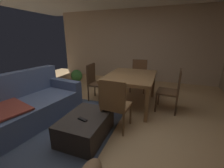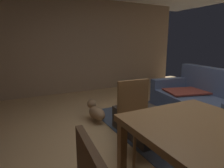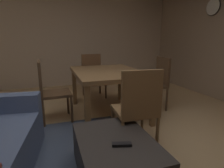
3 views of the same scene
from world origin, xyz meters
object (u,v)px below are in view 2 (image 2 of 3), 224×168
object	(u,v)px
ottoman_coffee_table	(144,123)
dining_table	(222,144)
couch	(205,103)
tv_remote	(140,109)
dining_chair_west	(137,113)
small_dog	(96,112)

from	to	relation	value
ottoman_coffee_table	dining_table	size ratio (longest dim) A/B	0.62
couch	ottoman_coffee_table	bearing A→B (deg)	-91.80
ottoman_coffee_table	tv_remote	bearing A→B (deg)	-172.47
dining_chair_west	tv_remote	bearing A→B (deg)	141.23
dining_table	small_dog	bearing A→B (deg)	-177.35
ottoman_coffee_table	dining_table	xyz separation A→B (m)	(1.45, -0.38, 0.48)
tv_remote	small_dog	bearing A→B (deg)	-129.69
couch	tv_remote	distance (m)	1.35
couch	dining_chair_west	distance (m)	1.74
ottoman_coffee_table	dining_chair_west	size ratio (longest dim) A/B	0.95
ottoman_coffee_table	dining_chair_west	xyz separation A→B (m)	(0.34, -0.37, 0.34)
small_dog	couch	bearing A→B (deg)	65.59
couch	small_dog	world-z (taller)	couch
dining_chair_west	dining_table	bearing A→B (deg)	-0.29
dining_chair_west	small_dog	world-z (taller)	dining_chair_west
small_dog	dining_chair_west	bearing A→B (deg)	5.56
dining_chair_west	couch	bearing A→B (deg)	100.02
dining_table	small_dog	xyz separation A→B (m)	(-2.23, -0.10, -0.48)
couch	tv_remote	xyz separation A→B (m)	(-0.15, -1.34, 0.07)
couch	small_dog	xyz separation A→B (m)	(-0.82, -1.81, -0.13)
couch	dining_table	size ratio (longest dim) A/B	1.43
ottoman_coffee_table	tv_remote	size ratio (longest dim) A/B	5.54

